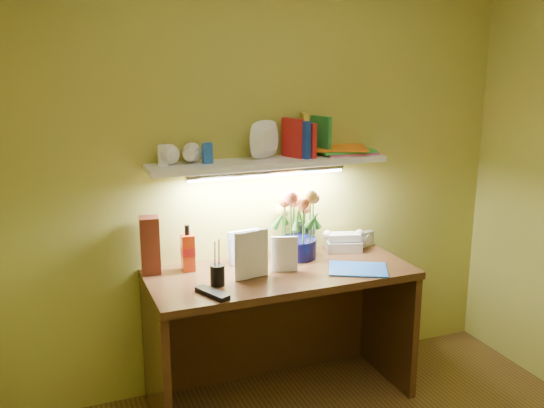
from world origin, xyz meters
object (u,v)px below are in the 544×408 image
at_px(flower_bouquet, 298,225).
at_px(desk_clock, 366,238).
at_px(telephone, 343,240).
at_px(whisky_bottle, 188,248).
at_px(desk, 281,336).

relative_size(flower_bouquet, desk_clock, 4.40).
bearing_deg(telephone, whisky_bottle, -162.85).
xyz_separation_m(desk, desk_clock, (0.64, 0.21, 0.42)).
bearing_deg(desk, flower_bouquet, 45.07).
relative_size(telephone, whisky_bottle, 0.81).
relative_size(desk_clock, whisky_bottle, 0.35).
height_order(desk_clock, whisky_bottle, whisky_bottle).
height_order(desk, telephone, telephone).
bearing_deg(telephone, flower_bouquet, -159.28).
distance_m(flower_bouquet, desk_clock, 0.49).
xyz_separation_m(desk, flower_bouquet, (0.17, 0.17, 0.57)).
xyz_separation_m(telephone, whisky_bottle, (-0.92, -0.00, 0.06)).
distance_m(desk, whisky_bottle, 0.70).
distance_m(telephone, desk_clock, 0.17).
bearing_deg(whisky_bottle, flower_bouquet, -1.62).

